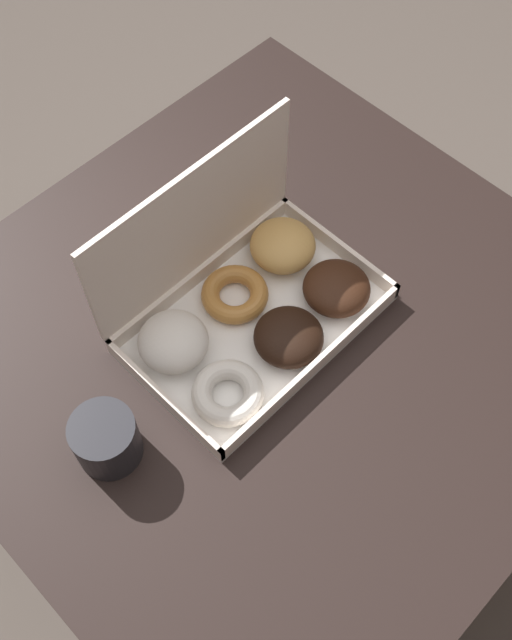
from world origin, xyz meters
The scene contains 4 objects.
ground_plane centered at (0.00, 0.00, 0.00)m, with size 8.00×8.00×0.00m, color #564C44.
dining_table centered at (0.00, 0.00, 0.66)m, with size 0.97×0.95×0.77m.
donut_box centered at (0.00, 0.05, 0.82)m, with size 0.39×0.26×0.25m.
coffee_mug centered at (-0.30, 0.03, 0.82)m, with size 0.09×0.09×0.08m.
Camera 1 is at (-0.42, -0.38, 1.79)m, focal length 42.00 mm.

